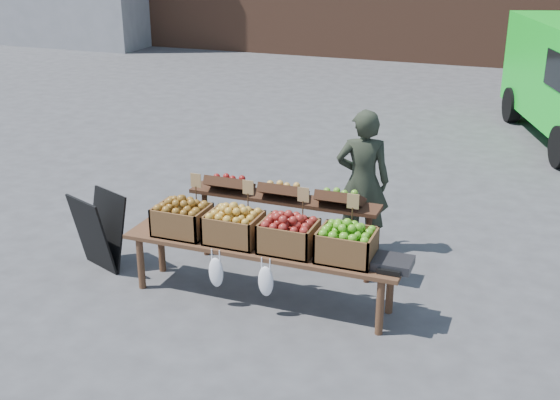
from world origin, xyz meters
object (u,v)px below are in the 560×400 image
at_px(crate_golden_apples, 182,220).
at_px(weighing_scale, 393,263).
at_px(display_bench, 261,273).
at_px(crate_red_apples, 289,236).
at_px(vendor, 363,182).
at_px(chalkboard_sign, 99,231).
at_px(crate_russet_pears, 234,228).
at_px(back_table, 283,222).
at_px(crate_green_apples, 346,245).

height_order(crate_golden_apples, weighing_scale, crate_golden_apples).
xyz_separation_m(display_bench, crate_red_apples, (0.27, 0.00, 0.42)).
distance_m(vendor, crate_golden_apples, 2.03).
bearing_deg(chalkboard_sign, crate_russet_pears, 20.06).
bearing_deg(back_table, display_bench, -86.26).
bearing_deg(chalkboard_sign, crate_red_apples, 20.56).
xyz_separation_m(back_table, crate_russet_pears, (-0.23, -0.72, 0.19)).
bearing_deg(chalkboard_sign, crate_golden_apples, 19.03).
bearing_deg(display_bench, back_table, 93.74).
bearing_deg(crate_golden_apples, crate_green_apples, 0.00).
bearing_deg(weighing_scale, crate_green_apples, 180.00).
xyz_separation_m(vendor, display_bench, (-0.59, -1.45, -0.51)).
height_order(vendor, weighing_scale, vendor).
relative_size(display_bench, crate_russet_pears, 5.40).
relative_size(vendor, crate_green_apples, 3.20).
height_order(crate_red_apples, crate_green_apples, same).
distance_m(crate_golden_apples, crate_red_apples, 1.10).
bearing_deg(crate_red_apples, crate_golden_apples, 180.00).
height_order(display_bench, crate_red_apples, crate_red_apples).
distance_m(back_table, crate_green_apples, 1.15).
relative_size(vendor, back_table, 0.76).
relative_size(vendor, crate_russet_pears, 3.20).
bearing_deg(crate_red_apples, crate_green_apples, 0.00).
height_order(chalkboard_sign, back_table, back_table).
bearing_deg(vendor, crate_golden_apples, 31.00).
bearing_deg(crate_red_apples, weighing_scale, 0.00).
xyz_separation_m(crate_golden_apples, crate_green_apples, (1.65, 0.00, 0.00)).
distance_m(vendor, crate_russet_pears, 1.69).
height_order(chalkboard_sign, crate_red_apples, crate_red_apples).
relative_size(chalkboard_sign, weighing_scale, 2.41).
relative_size(chalkboard_sign, back_table, 0.39).
bearing_deg(back_table, crate_golden_apples, -137.21).
relative_size(vendor, crate_golden_apples, 3.20).
bearing_deg(vendor, chalkboard_sign, 15.18).
bearing_deg(crate_red_apples, crate_russet_pears, 180.00).
bearing_deg(crate_green_apples, crate_red_apples, 180.00).
xyz_separation_m(chalkboard_sign, display_bench, (1.84, -0.05, -0.12)).
bearing_deg(crate_russet_pears, vendor, 59.29).
relative_size(display_bench, crate_red_apples, 5.40).
relative_size(back_table, display_bench, 0.78).
distance_m(vendor, crate_green_apples, 1.48).
distance_m(crate_green_apples, weighing_scale, 0.44).
distance_m(vendor, display_bench, 1.65).
xyz_separation_m(crate_green_apples, weighing_scale, (0.43, 0.00, -0.10)).
relative_size(back_table, crate_red_apples, 4.20).
distance_m(back_table, crate_russet_pears, 0.78).
distance_m(back_table, display_bench, 0.76).
xyz_separation_m(back_table, display_bench, (0.05, -0.72, -0.24)).
bearing_deg(crate_russet_pears, chalkboard_sign, 178.08).
relative_size(vendor, chalkboard_sign, 1.95).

